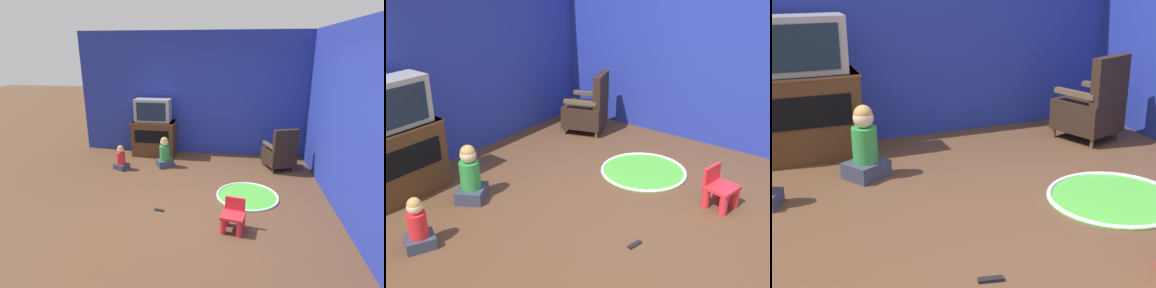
% 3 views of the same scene
% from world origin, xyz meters
% --- Properties ---
extents(ground_plane, '(30.00, 30.00, 0.00)m').
position_xyz_m(ground_plane, '(0.00, 0.00, 0.00)').
color(ground_plane, brown).
extents(wall_back, '(5.26, 0.12, 2.75)m').
position_xyz_m(wall_back, '(-0.37, 2.56, 1.37)').
color(wall_back, '#23339E').
rests_on(wall_back, ground_plane).
extents(wall_right, '(0.12, 5.62, 2.75)m').
position_xyz_m(wall_right, '(2.20, -0.19, 1.37)').
color(wall_right, '#23339E').
rests_on(wall_right, ground_plane).
extents(tv_cabinet, '(0.98, 0.51, 0.79)m').
position_xyz_m(tv_cabinet, '(-1.23, 2.24, 0.41)').
color(tv_cabinet, '#4C2D19').
rests_on(tv_cabinet, ground_plane).
extents(television, '(0.79, 0.35, 0.51)m').
position_xyz_m(television, '(-1.23, 2.19, 1.05)').
color(television, '#939399').
rests_on(television, tv_cabinet).
extents(black_armchair, '(0.68, 0.70, 0.88)m').
position_xyz_m(black_armchair, '(1.52, 1.71, 0.34)').
color(black_armchair, brown).
rests_on(black_armchair, ground_plane).
extents(yellow_kid_chair, '(0.35, 0.34, 0.43)m').
position_xyz_m(yellow_kid_chair, '(0.62, -0.62, 0.18)').
color(yellow_kid_chair, red).
rests_on(yellow_kid_chair, ground_plane).
extents(play_mat, '(1.04, 1.04, 0.04)m').
position_xyz_m(play_mat, '(0.85, 0.39, 0.01)').
color(play_mat, green).
rests_on(play_mat, ground_plane).
extents(child_watching_left, '(0.42, 0.41, 0.63)m').
position_xyz_m(child_watching_left, '(-0.83, 1.54, 0.27)').
color(child_watching_left, '#33384C').
rests_on(child_watching_left, ground_plane).
extents(child_watching_center, '(0.33, 0.31, 0.51)m').
position_xyz_m(child_watching_center, '(-1.67, 1.26, 0.22)').
color(child_watching_center, '#33384C').
rests_on(child_watching_center, ground_plane).
extents(remote_control, '(0.16, 0.07, 0.02)m').
position_xyz_m(remote_control, '(-0.50, -0.27, 0.01)').
color(remote_control, black).
rests_on(remote_control, ground_plane).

